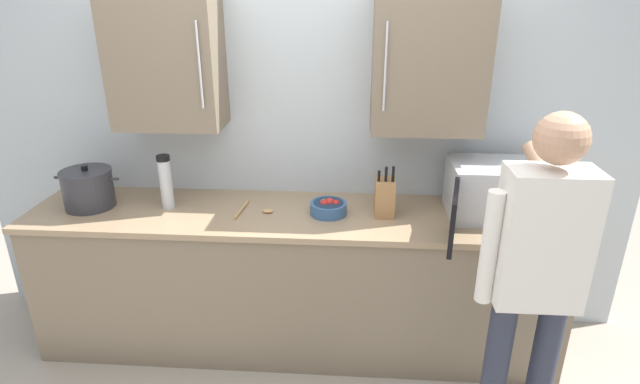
{
  "coord_description": "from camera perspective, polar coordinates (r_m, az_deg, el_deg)",
  "views": [
    {
      "loc": [
        0.33,
        -1.88,
        2.1
      ],
      "look_at": [
        0.15,
        0.7,
        1.05
      ],
      "focal_mm": 28.25,
      "sensor_mm": 36.0,
      "label": 1
    }
  ],
  "objects": [
    {
      "name": "person_figure",
      "position": [
        2.26,
        23.15,
        -8.55
      ],
      "size": [
        0.44,
        0.63,
        1.69
      ],
      "color": "#282D3D",
      "rests_on": "ground_plane"
    },
    {
      "name": "back_wall_tiled",
      "position": [
        3.06,
        -2.33,
        8.22
      ],
      "size": [
        4.14,
        0.44,
        2.54
      ],
      "color": "#B2BCC1",
      "rests_on": "ground_plane"
    },
    {
      "name": "thermos_flask",
      "position": [
        3.04,
        -17.07,
        1.12
      ],
      "size": [
        0.08,
        0.08,
        0.32
      ],
      "color": "#B7BABF",
      "rests_on": "counter_unit"
    },
    {
      "name": "wooden_spoon",
      "position": [
        2.93,
        -7.48,
        -2.04
      ],
      "size": [
        0.21,
        0.25,
        0.02
      ],
      "color": "tan",
      "rests_on": "counter_unit"
    },
    {
      "name": "microwave_oven",
      "position": [
        2.96,
        18.96,
        0.14
      ],
      "size": [
        0.62,
        0.75,
        0.3
      ],
      "color": "#B7BABF",
      "rests_on": "counter_unit"
    },
    {
      "name": "knife_block",
      "position": [
        2.86,
        7.33,
        -0.56
      ],
      "size": [
        0.11,
        0.15,
        0.3
      ],
      "color": "#A37547",
      "rests_on": "counter_unit"
    },
    {
      "name": "fruit_bowl",
      "position": [
        2.87,
        0.95,
        -1.72
      ],
      "size": [
        0.21,
        0.21,
        0.1
      ],
      "color": "#335684",
      "rests_on": "counter_unit"
    },
    {
      "name": "stock_pot",
      "position": [
        3.23,
        -24.78,
        0.35
      ],
      "size": [
        0.38,
        0.29,
        0.26
      ],
      "color": "#2D2D33",
      "rests_on": "counter_unit"
    },
    {
      "name": "counter_unit",
      "position": [
        3.12,
        -2.73,
        -9.9
      ],
      "size": [
        3.09,
        0.66,
        0.9
      ],
      "color": "#756651",
      "rests_on": "ground_plane"
    }
  ]
}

